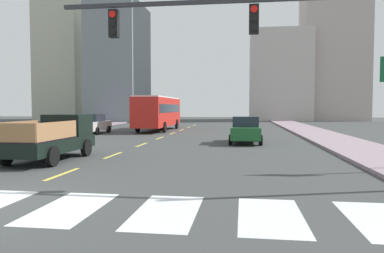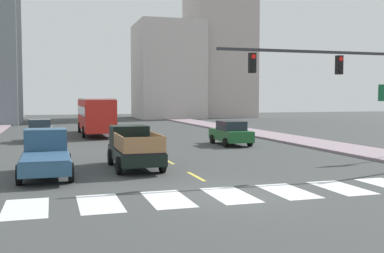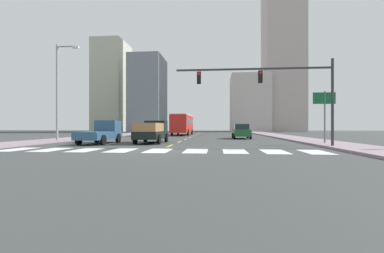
% 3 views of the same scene
% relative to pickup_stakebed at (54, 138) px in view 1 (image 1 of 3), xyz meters
% --- Properties ---
extents(sidewalk_right, '(3.59, 110.00, 0.15)m').
position_rel_pickup_stakebed_xyz_m(sidewalk_right, '(14.52, 10.58, -0.86)').
color(sidewalk_right, gray).
rests_on(sidewalk_right, ground).
extents(crosswalk_stripe_5, '(1.35, 2.81, 0.01)m').
position_rel_pickup_stakebed_xyz_m(crosswalk_stripe_5, '(4.37, -7.42, -0.93)').
color(crosswalk_stripe_5, silver).
rests_on(crosswalk_stripe_5, ground).
extents(crosswalk_stripe_6, '(1.35, 2.81, 0.01)m').
position_rel_pickup_stakebed_xyz_m(crosswalk_stripe_6, '(6.62, -7.42, -0.93)').
color(crosswalk_stripe_6, silver).
rests_on(crosswalk_stripe_6, ground).
extents(crosswalk_stripe_7, '(1.35, 2.81, 0.01)m').
position_rel_pickup_stakebed_xyz_m(crosswalk_stripe_7, '(8.86, -7.42, -0.93)').
color(crosswalk_stripe_7, silver).
rests_on(crosswalk_stripe_7, ground).
extents(crosswalk_stripe_8, '(1.35, 2.81, 0.01)m').
position_rel_pickup_stakebed_xyz_m(crosswalk_stripe_8, '(11.10, -7.42, -0.93)').
color(crosswalk_stripe_8, silver).
rests_on(crosswalk_stripe_8, ground).
extents(lane_dash_0, '(0.16, 2.40, 0.01)m').
position_rel_pickup_stakebed_xyz_m(lane_dash_0, '(2.13, -3.42, -0.93)').
color(lane_dash_0, '#E3CD46').
rests_on(lane_dash_0, ground).
extents(lane_dash_1, '(0.16, 2.40, 0.01)m').
position_rel_pickup_stakebed_xyz_m(lane_dash_1, '(2.13, 1.58, -0.93)').
color(lane_dash_1, '#E3CD46').
rests_on(lane_dash_1, ground).
extents(lane_dash_2, '(0.16, 2.40, 0.01)m').
position_rel_pickup_stakebed_xyz_m(lane_dash_2, '(2.13, 6.58, -0.93)').
color(lane_dash_2, '#E3CD46').
rests_on(lane_dash_2, ground).
extents(lane_dash_3, '(0.16, 2.40, 0.01)m').
position_rel_pickup_stakebed_xyz_m(lane_dash_3, '(2.13, 11.58, -0.93)').
color(lane_dash_3, '#E3CD46').
rests_on(lane_dash_3, ground).
extents(lane_dash_4, '(0.16, 2.40, 0.01)m').
position_rel_pickup_stakebed_xyz_m(lane_dash_4, '(2.13, 16.58, -0.93)').
color(lane_dash_4, '#E3CD46').
rests_on(lane_dash_4, ground).
extents(lane_dash_5, '(0.16, 2.40, 0.01)m').
position_rel_pickup_stakebed_xyz_m(lane_dash_5, '(2.13, 21.58, -0.93)').
color(lane_dash_5, '#E3CD46').
rests_on(lane_dash_5, ground).
extents(lane_dash_6, '(0.16, 2.40, 0.01)m').
position_rel_pickup_stakebed_xyz_m(lane_dash_6, '(2.13, 26.58, -0.93)').
color(lane_dash_6, '#E3CD46').
rests_on(lane_dash_6, ground).
extents(lane_dash_7, '(0.16, 2.40, 0.01)m').
position_rel_pickup_stakebed_xyz_m(lane_dash_7, '(2.13, 31.58, -0.93)').
color(lane_dash_7, '#E3CD46').
rests_on(lane_dash_7, ground).
extents(pickup_stakebed, '(2.18, 5.20, 1.96)m').
position_rel_pickup_stakebed_xyz_m(pickup_stakebed, '(0.00, 0.00, 0.00)').
color(pickup_stakebed, black).
rests_on(pickup_stakebed, ground).
extents(city_bus, '(2.72, 10.80, 3.32)m').
position_rel_pickup_stakebed_xyz_m(city_bus, '(-0.00, 20.33, 1.02)').
color(city_bus, red).
rests_on(city_bus, ground).
extents(sedan_near_left, '(2.02, 4.40, 1.72)m').
position_rel_pickup_stakebed_xyz_m(sedan_near_left, '(-4.67, 15.26, -0.08)').
color(sedan_near_left, silver).
rests_on(sedan_near_left, ground).
extents(sedan_mid, '(2.02, 4.40, 1.72)m').
position_rel_pickup_stakebed_xyz_m(sedan_mid, '(8.46, 8.50, -0.08)').
color(sedan_mid, '#1E5A2B').
rests_on(sedan_mid, ground).
extents(traffic_signal_gantry, '(10.66, 0.27, 6.00)m').
position_rel_pickup_stakebed_xyz_m(traffic_signal_gantry, '(9.81, -4.29, 3.33)').
color(traffic_signal_gantry, '#2D2D33').
rests_on(traffic_signal_gantry, ground).
extents(block_mid_left, '(7.70, 10.90, 18.70)m').
position_rel_pickup_stakebed_xyz_m(block_mid_left, '(-11.51, 42.22, 8.41)').
color(block_mid_left, slate).
rests_on(block_mid_left, ground).
extents(block_mid_right, '(7.87, 11.18, 24.85)m').
position_rel_pickup_stakebed_xyz_m(block_mid_right, '(-23.51, 48.76, 11.49)').
color(block_mid_right, '#B3B59F').
rests_on(block_mid_right, ground).
extents(block_low_left, '(10.36, 11.50, 15.61)m').
position_rel_pickup_stakebed_xyz_m(block_low_left, '(14.77, 53.00, 6.87)').
color(block_low_left, '#BEB5B0').
rests_on(block_low_left, ground).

